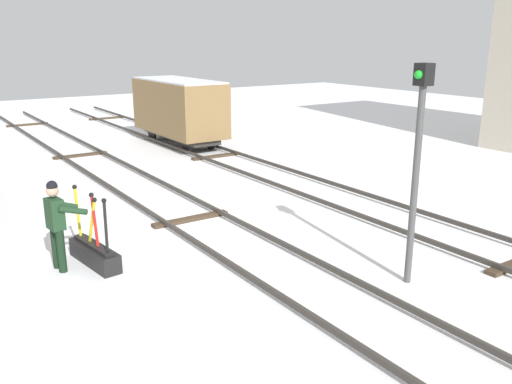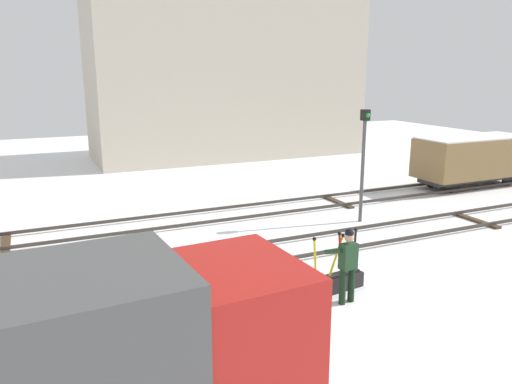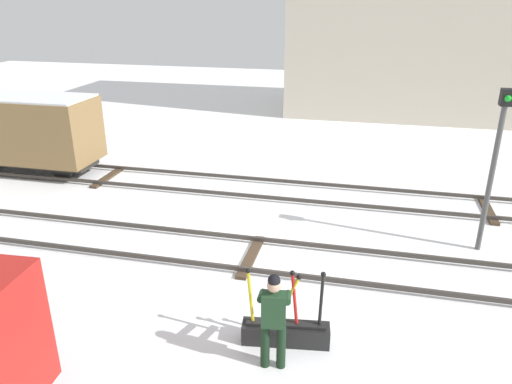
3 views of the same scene
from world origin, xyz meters
The scene contains 7 objects.
ground_plane centered at (0.00, 0.00, 0.00)m, with size 60.00×60.00×0.00m, color white.
track_main_line centered at (0.00, 0.00, 0.11)m, with size 44.00×1.94×0.18m.
track_siding_near centered at (0.00, 4.07, 0.11)m, with size 44.00×1.94×0.18m.
switch_lever_frame centered at (1.29, -2.72, 0.25)m, with size 1.55×0.56×1.45m.
rail_worker centered at (1.18, -3.33, 0.97)m, with size 0.60×0.71×1.73m.
signal_post centered at (5.19, 1.65, 2.34)m, with size 0.24×0.32×3.82m.
freight_car_back_track centered at (-8.81, 4.07, 1.49)m, with size 4.92×1.92×2.61m.
Camera 3 is at (2.37, -9.63, 5.67)m, focal length 34.36 mm.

